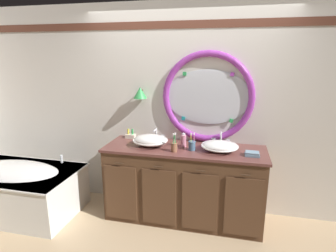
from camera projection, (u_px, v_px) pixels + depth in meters
ground_plane at (176, 227)px, 3.28m from camera, size 14.00×14.00×0.00m
back_wall_assembly at (187, 109)px, 3.50m from camera, size 6.40×0.26×2.60m
vanity_counter at (184, 183)px, 3.39m from camera, size 1.90×0.65×0.91m
bathtub at (16, 186)px, 3.57m from camera, size 1.63×0.92×0.66m
sink_basin_left at (150, 140)px, 3.32m from camera, size 0.42×0.42×0.14m
sink_basin_right at (220, 146)px, 3.14m from camera, size 0.42×0.42×0.12m
faucet_set_left at (156, 135)px, 3.56m from camera, size 0.23×0.13×0.15m
faucet_set_right at (221, 140)px, 3.38m from camera, size 0.23×0.12×0.16m
toothbrush_holder_left at (174, 146)px, 3.13m from camera, size 0.08×0.08×0.22m
toothbrush_holder_right at (192, 145)px, 3.17m from camera, size 0.09×0.09×0.21m
soap_dispenser at (183, 140)px, 3.29m from camera, size 0.07×0.07×0.17m
folded_hand_towel at (252, 154)px, 3.00m from camera, size 0.16×0.12×0.05m
toiletry_basket at (130, 135)px, 3.65m from camera, size 0.13×0.08×0.12m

